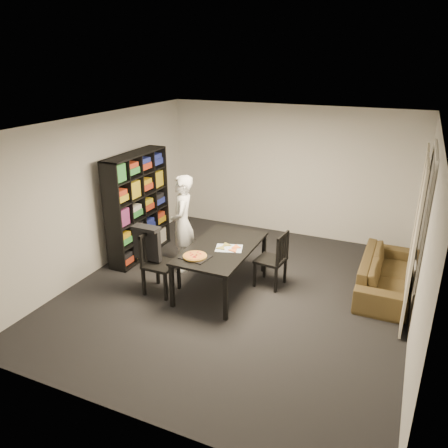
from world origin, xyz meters
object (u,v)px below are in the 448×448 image
at_px(bookshelf, 138,206).
at_px(chair_left, 155,258).
at_px(pepperoni_pizza, 195,256).
at_px(sofa, 386,274).
at_px(person, 182,224).
at_px(dining_table, 221,250).
at_px(baking_tray, 195,257).
at_px(chair_right, 276,256).

distance_m(bookshelf, chair_left, 1.47).
height_order(pepperoni_pizza, sofa, pepperoni_pizza).
relative_size(person, pepperoni_pizza, 4.75).
bearing_deg(pepperoni_pizza, dining_table, 69.50).
bearing_deg(bookshelf, chair_left, -46.42).
bearing_deg(chair_left, person, -0.54).
bearing_deg(sofa, baking_tray, 120.05).
height_order(bookshelf, dining_table, bookshelf).
relative_size(pepperoni_pizza, sofa, 0.19).
bearing_deg(chair_right, sofa, 116.74).
relative_size(bookshelf, person, 1.14).
bearing_deg(chair_right, chair_left, -55.14).
xyz_separation_m(dining_table, person, (-0.87, 0.35, 0.18)).
xyz_separation_m(bookshelf, person, (1.00, -0.18, -0.12)).
bearing_deg(sofa, bookshelf, 96.01).
distance_m(baking_tray, sofa, 3.00).
height_order(bookshelf, sofa, bookshelf).
bearing_deg(chair_right, dining_table, -56.30).
height_order(person, sofa, person).
bearing_deg(dining_table, pepperoni_pizza, -110.50).
bearing_deg(chair_right, pepperoni_pizza, -39.92).
bearing_deg(chair_left, chair_right, -60.94).
bearing_deg(person, pepperoni_pizza, 13.93).
height_order(bookshelf, person, bookshelf).
distance_m(baking_tray, pepperoni_pizza, 0.02).
distance_m(dining_table, chair_left, 1.02).
height_order(person, pepperoni_pizza, person).
bearing_deg(baking_tray, dining_table, 69.50).
relative_size(chair_left, baking_tray, 2.46).
relative_size(baking_tray, pepperoni_pizza, 1.14).
height_order(dining_table, chair_left, chair_left).
bearing_deg(pepperoni_pizza, bookshelf, 148.08).
xyz_separation_m(chair_left, pepperoni_pizza, (0.70, -0.02, 0.18)).
bearing_deg(bookshelf, sofa, 6.01).
xyz_separation_m(bookshelf, baking_tray, (1.68, -1.04, -0.23)).
bearing_deg(pepperoni_pizza, person, 128.21).
relative_size(dining_table, person, 1.03).
relative_size(bookshelf, pepperoni_pizza, 5.43).
xyz_separation_m(chair_left, sofa, (3.27, 1.48, -0.29)).
bearing_deg(baking_tray, chair_right, 43.24).
distance_m(person, sofa, 3.35).
bearing_deg(dining_table, bookshelf, 164.13).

